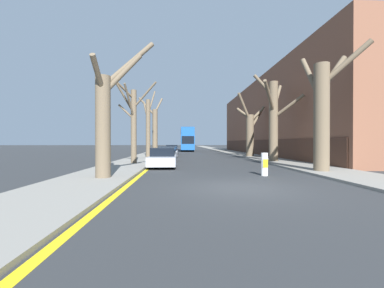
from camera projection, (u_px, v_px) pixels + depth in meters
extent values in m
plane|color=#2B2D30|center=(241.00, 188.00, 9.77)|extent=(300.00, 300.00, 0.00)
cube|color=gray|center=(163.00, 150.00, 59.43)|extent=(3.43, 120.00, 0.12)
cube|color=gray|center=(218.00, 149.00, 60.00)|extent=(3.43, 120.00, 0.12)
cube|color=brown|center=(288.00, 118.00, 36.63)|extent=(10.00, 42.08, 10.30)
cube|color=#492D21|center=(253.00, 147.00, 36.44)|extent=(0.12, 41.24, 2.06)
cube|color=yellow|center=(171.00, 150.00, 59.52)|extent=(0.24, 120.00, 0.01)
cylinder|color=brown|center=(103.00, 128.00, 11.84)|extent=(0.69, 0.69, 4.81)
cylinder|color=brown|center=(100.00, 98.00, 12.80)|extent=(1.16, 2.24, 2.36)
cylinder|color=brown|center=(98.00, 74.00, 11.14)|extent=(0.26, 1.54, 1.44)
cylinder|color=brown|center=(122.00, 74.00, 12.20)|extent=(1.86, 0.97, 2.16)
cylinder|color=brown|center=(129.00, 64.00, 12.53)|extent=(2.39, 1.63, 2.67)
cylinder|color=brown|center=(134.00, 127.00, 20.04)|extent=(0.44, 0.44, 5.83)
cylinder|color=brown|center=(126.00, 91.00, 19.41)|extent=(1.17, 1.35, 1.13)
cylinder|color=brown|center=(129.00, 101.00, 19.17)|extent=(0.51, 1.86, 2.40)
cylinder|color=brown|center=(124.00, 96.00, 19.30)|extent=(1.39, 1.58, 2.44)
cylinder|color=brown|center=(126.00, 112.00, 20.30)|extent=(1.44, 0.78, 1.29)
cylinder|color=brown|center=(145.00, 95.00, 19.71)|extent=(1.96, 0.89, 1.97)
cylinder|color=brown|center=(148.00, 129.00, 28.30)|extent=(0.49, 0.49, 6.47)
cylinder|color=brown|center=(146.00, 112.00, 28.76)|extent=(0.84, 1.20, 2.47)
cylinder|color=brown|center=(152.00, 103.00, 29.00)|extent=(0.82, 1.62, 2.88)
cylinder|color=brown|center=(147.00, 112.00, 29.23)|extent=(0.59, 2.07, 2.75)
cylinder|color=brown|center=(155.00, 132.00, 35.66)|extent=(0.73, 0.73, 6.32)
cylinder|color=brown|center=(147.00, 107.00, 35.88)|extent=(2.51, 0.89, 2.76)
cylinder|color=brown|center=(156.00, 115.00, 36.77)|extent=(0.34, 2.43, 2.18)
cylinder|color=brown|center=(159.00, 106.00, 36.52)|extent=(1.16, 2.02, 2.40)
cylinder|color=brown|center=(321.00, 118.00, 14.65)|extent=(0.85, 0.85, 6.24)
cylinder|color=brown|center=(346.00, 63.00, 14.06)|extent=(2.33, 1.59, 2.28)
cylinder|color=brown|center=(312.00, 80.00, 15.47)|extent=(0.61, 1.99, 3.05)
cylinder|color=brown|center=(333.00, 73.00, 14.74)|extent=(1.70, 0.47, 2.10)
cylinder|color=brown|center=(273.00, 122.00, 22.36)|extent=(0.77, 0.77, 7.04)
cylinder|color=brown|center=(264.00, 86.00, 22.38)|extent=(1.87, 0.43, 2.03)
cylinder|color=brown|center=(269.00, 97.00, 21.10)|extent=(1.88, 2.70, 2.36)
cylinder|color=brown|center=(277.00, 98.00, 23.40)|extent=(1.75, 2.37, 2.82)
cylinder|color=brown|center=(288.00, 107.00, 21.61)|extent=(2.23, 1.88, 1.94)
cylinder|color=brown|center=(250.00, 136.00, 30.33)|extent=(0.90, 0.90, 5.00)
cylinder|color=brown|center=(244.00, 107.00, 29.73)|extent=(2.00, 1.48, 3.27)
cylinder|color=brown|center=(255.00, 116.00, 30.51)|extent=(1.68, 0.69, 1.53)
cylinder|color=brown|center=(244.00, 114.00, 30.76)|extent=(1.63, 1.33, 1.51)
cylinder|color=brown|center=(257.00, 118.00, 30.72)|extent=(2.24, 1.12, 2.98)
cube|color=#19519E|center=(187.00, 143.00, 51.28)|extent=(2.49, 10.91, 2.61)
cube|color=#19519E|center=(187.00, 133.00, 51.27)|extent=(2.44, 10.69, 1.47)
cube|color=navy|center=(187.00, 129.00, 51.26)|extent=(2.44, 10.69, 0.12)
cube|color=black|center=(187.00, 140.00, 51.28)|extent=(2.52, 9.60, 1.36)
cube|color=black|center=(187.00, 132.00, 51.27)|extent=(2.52, 9.60, 1.12)
cube|color=black|center=(188.00, 140.00, 45.85)|extent=(2.24, 0.06, 1.42)
cylinder|color=black|center=(182.00, 149.00, 47.97)|extent=(0.30, 1.10, 1.10)
cylinder|color=black|center=(193.00, 149.00, 48.07)|extent=(0.30, 1.10, 1.10)
cylinder|color=black|center=(182.00, 148.00, 54.30)|extent=(0.30, 1.10, 1.10)
cylinder|color=black|center=(192.00, 148.00, 54.39)|extent=(0.30, 1.10, 1.10)
cube|color=#9EA3AD|center=(163.00, 160.00, 17.88)|extent=(1.86, 3.94, 0.60)
cube|color=black|center=(163.00, 152.00, 18.12)|extent=(1.63, 2.05, 0.58)
cylinder|color=black|center=(149.00, 164.00, 16.67)|extent=(0.20, 0.66, 0.66)
cylinder|color=black|center=(174.00, 164.00, 16.74)|extent=(0.20, 0.66, 0.66)
cylinder|color=black|center=(153.00, 161.00, 19.03)|extent=(0.20, 0.66, 0.66)
cylinder|color=black|center=(175.00, 161.00, 19.10)|extent=(0.20, 0.66, 0.66)
cube|color=#4C5156|center=(167.00, 156.00, 23.65)|extent=(1.76, 3.99, 0.57)
cube|color=black|center=(167.00, 150.00, 23.89)|extent=(1.55, 2.08, 0.61)
cylinder|color=black|center=(158.00, 158.00, 22.42)|extent=(0.20, 0.67, 0.67)
cylinder|color=black|center=(175.00, 158.00, 22.49)|extent=(0.20, 0.67, 0.67)
cylinder|color=black|center=(160.00, 157.00, 24.81)|extent=(0.20, 0.67, 0.67)
cylinder|color=black|center=(176.00, 157.00, 24.88)|extent=(0.20, 0.67, 0.67)
cube|color=#9EA3AD|center=(170.00, 153.00, 30.27)|extent=(1.76, 4.50, 0.55)
cube|color=black|center=(170.00, 149.00, 30.54)|extent=(1.55, 2.34, 0.51)
cylinder|color=black|center=(163.00, 155.00, 28.89)|extent=(0.20, 0.62, 0.62)
cylinder|color=black|center=(176.00, 155.00, 28.96)|extent=(0.20, 0.62, 0.62)
cylinder|color=black|center=(164.00, 154.00, 31.59)|extent=(0.20, 0.62, 0.62)
cylinder|color=black|center=(177.00, 154.00, 31.66)|extent=(0.20, 0.62, 0.62)
cube|color=black|center=(172.00, 151.00, 36.73)|extent=(1.79, 4.21, 0.67)
cube|color=black|center=(172.00, 147.00, 36.98)|extent=(1.58, 2.19, 0.51)
cylinder|color=black|center=(166.00, 153.00, 35.43)|extent=(0.20, 0.61, 0.61)
cylinder|color=black|center=(177.00, 153.00, 35.51)|extent=(0.20, 0.61, 0.61)
cylinder|color=black|center=(167.00, 152.00, 37.96)|extent=(0.20, 0.61, 0.61)
cylinder|color=black|center=(177.00, 152.00, 38.03)|extent=(0.20, 0.61, 0.61)
cylinder|color=white|center=(264.00, 164.00, 13.36)|extent=(0.35, 0.35, 1.19)
cube|color=yellow|center=(266.00, 163.00, 13.18)|extent=(0.24, 0.01, 0.43)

